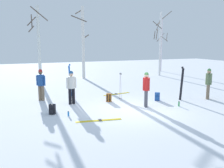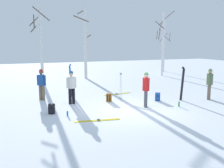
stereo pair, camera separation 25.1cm
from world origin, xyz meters
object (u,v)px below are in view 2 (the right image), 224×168
Objects in this scene: person_2 at (146,87)px; backpack_1 at (52,109)px; ski_pair_planted_0 at (182,84)px; birch_tree_6 at (164,44)px; ski_pair_planted_1 at (71,80)px; backpack_2 at (158,97)px; backpack_0 at (109,98)px; person_3 at (41,83)px; birch_tree_3 at (41,43)px; ski_pair_lying_1 at (97,120)px; person_1 at (210,82)px; ski_poles_0 at (121,86)px; person_0 at (71,85)px; water_bottle_0 at (179,104)px; birch_tree_4 at (85,42)px; birch_tree_5 at (163,42)px; water_bottle_1 at (67,114)px; ski_pair_lying_0 at (117,94)px.

backpack_1 is at bearing 173.95° from person_2.
birch_tree_6 reaches higher than ski_pair_planted_0.
ski_pair_planted_1 is 5.06m from backpack_2.
backpack_0 is at bearing -133.75° from birch_tree_6.
person_3 is at bearing 157.27° from backpack_2.
ski_pair_planted_1 is 0.33× the size of birch_tree_3.
ski_pair_planted_1 is 1.03× the size of ski_pair_lying_1.
ski_poles_0 is at bearing 160.08° from person_1.
ski_pair_planted_1 reaches higher than ski_pair_lying_1.
birch_tree_3 is at bearing 125.50° from ski_pair_planted_0.
person_0 is 1.14× the size of ski_poles_0.
ski_poles_0 is at bearing -20.61° from person_3.
birch_tree_6 is (7.95, 13.53, 2.88)m from water_bottle_0.
water_bottle_0 is (2.82, -2.28, -0.09)m from backpack_0.
ski_poles_0 is (4.03, -1.52, -0.18)m from person_3.
birch_tree_4 reaches higher than birch_tree_5.
water_bottle_0 is (6.12, -3.92, -0.86)m from person_3.
ski_pair_lying_1 is 4.64m from backpack_2.
ski_pair_planted_0 is at bearing -119.23° from birch_tree_6.
water_bottle_1 is 15.35m from birch_tree_5.
person_2 is 3.46m from ski_pair_lying_0.
person_0 is 0.30× the size of birch_tree_6.
person_1 is 1.57m from ski_pair_planted_0.
person_3 is 6.64× the size of water_bottle_0.
backpack_0 is (-0.73, -0.12, -0.59)m from ski_poles_0.
person_1 is 10.53m from birch_tree_5.
birch_tree_5 reaches higher than backpack_0.
ski_pair_planted_0 is at bearing 12.23° from person_2.
birch_tree_6 is at bearing 53.76° from person_2.
ski_pair_lying_1 is (-5.43, -1.75, -0.90)m from ski_pair_planted_0.
ski_pair_planted_0 is 0.96× the size of ski_pair_planted_1.
birch_tree_5 is at bearing 71.69° from person_1.
person_2 reaches higher than water_bottle_1.
birch_tree_3 is (-7.99, 9.46, 2.15)m from person_1.
person_3 is at bearing 179.52° from ski_pair_lying_0.
ski_poles_0 is at bearing -132.05° from birch_tree_6.
ski_pair_lying_0 is at bearing -8.84° from ski_pair_planted_1.
person_3 is 8.97m from birch_tree_4.
ski_pair_planted_1 reaches higher than ski_pair_planted_0.
backpack_1 is 15.39m from birch_tree_5.
water_bottle_1 is 0.04× the size of birch_tree_4.
birch_tree_3 is (-0.04, 9.74, 3.03)m from water_bottle_1.
person_3 is 4.95m from ski_pair_lying_1.
backpack_0 is 1.00× the size of backpack_1.
person_0 is at bearing 96.47° from ski_pair_lying_1.
birch_tree_5 reaches higher than person_1.
birch_tree_3 is (-5.16, 8.71, 2.92)m from backpack_2.
water_bottle_0 is 11.95m from birch_tree_3.
backpack_0 is 12.25m from birch_tree_5.
backpack_0 is at bearing -97.69° from birch_tree_4.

